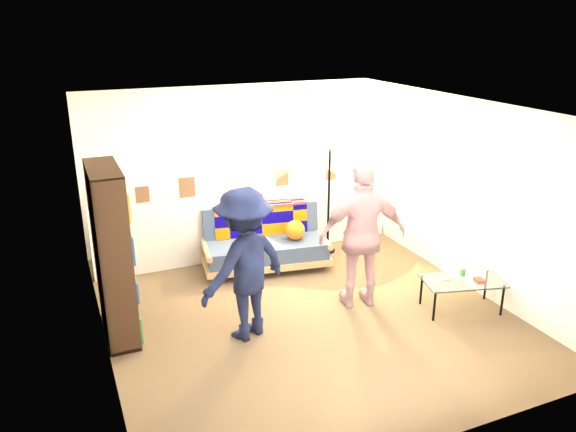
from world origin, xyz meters
The scene contains 10 objects.
ground centered at (0.00, 0.00, 0.00)m, with size 5.00×5.00×0.00m, color brown.
room_shell centered at (0.00, 0.47, 1.67)m, with size 4.60×5.05×2.45m.
half_wall_ledge centered at (0.00, 1.80, 0.50)m, with size 4.45×0.15×1.00m, color silver.
ledge_decor centered at (-0.23, 1.78, 1.18)m, with size 2.97×0.02×0.45m.
futon_sofa centered at (0.05, 1.31, 0.35)m, with size 1.83×1.06×0.74m.
bookshelf centered at (-2.08, 0.29, 0.89)m, with size 0.32×0.95×1.90m.
coffee_table centered at (1.75, -0.78, 0.36)m, with size 1.03×0.73×0.48m.
floor_lamp centered at (1.10, 1.47, 1.18)m, with size 0.37×0.30×1.66m.
person_left centered at (-0.80, -0.30, 0.84)m, with size 1.09×0.63×1.69m, color black.
person_right centered at (0.71, -0.18, 0.89)m, with size 1.05×0.44×1.79m, color pink.
Camera 1 is at (-2.53, -5.47, 3.31)m, focal length 35.00 mm.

